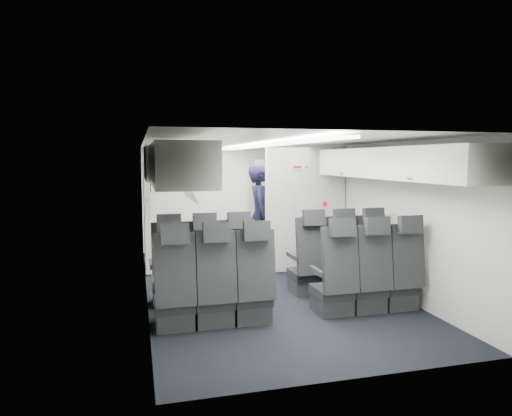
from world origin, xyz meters
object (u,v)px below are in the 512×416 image
flight_attendant (260,216)px  carry_on_bag (163,166)px  seat_row_front (273,268)px  galley_unit (272,205)px  boarding_door (147,215)px  seat_row_mid (295,286)px

flight_attendant → carry_on_bag: carry_on_bag is taller
seat_row_front → galley_unit: 3.43m
galley_unit → seat_row_front: bearing=-106.3°
galley_unit → flight_attendant: bearing=-114.6°
boarding_door → galley_unit: bearing=24.3°
galley_unit → flight_attendant: (-0.63, -1.37, -0.04)m
boarding_door → carry_on_bag: bearing=-81.8°
galley_unit → flight_attendant: 1.51m
galley_unit → seat_row_mid: bearing=-102.9°
flight_attendant → carry_on_bag: 2.34m
seat_row_front → boarding_door: boarding_door is taller
galley_unit → carry_on_bag: size_ratio=4.43×
seat_row_front → carry_on_bag: carry_on_bag is taller
flight_attendant → carry_on_bag: size_ratio=4.23×
galley_unit → boarding_door: galley_unit is taller
seat_row_front → flight_attendant: (0.32, 1.88, 0.50)m
galley_unit → carry_on_bag: (-2.38, -2.63, 0.87)m
boarding_door → flight_attendant: bearing=-6.0°
seat_row_mid → boarding_door: size_ratio=1.79×
galley_unit → boarding_door: (-2.59, -1.17, 0.00)m
seat_row_mid → boarding_door: bearing=118.8°
seat_row_mid → flight_attendant: flight_attendant is taller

